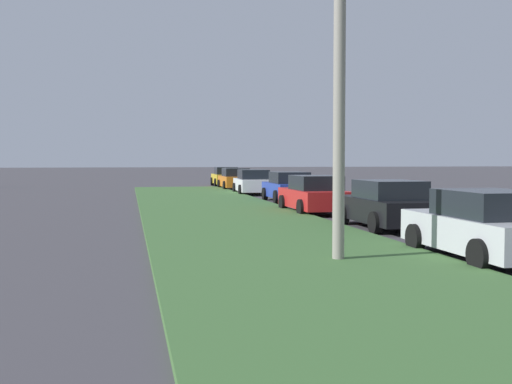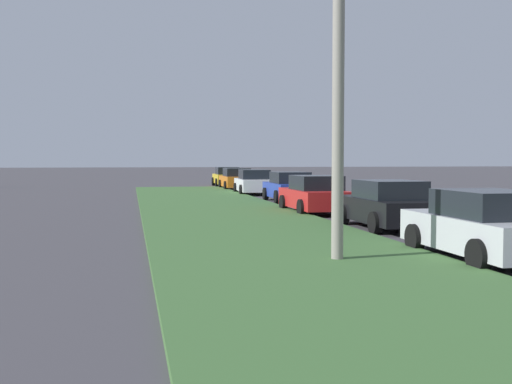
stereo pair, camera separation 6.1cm
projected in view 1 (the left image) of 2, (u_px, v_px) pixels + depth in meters
The scene contains 9 objects.
grass_median at pixel (269, 242), 15.89m from camera, with size 60.00×6.00×0.12m, color #3D6633.
parked_car_silver at pixel (486, 226), 13.30m from camera, with size 4.31×2.03×1.47m.
parked_car_black at pixel (387, 205), 19.34m from camera, with size 4.30×2.02×1.47m.
parked_car_red at pixel (314, 195), 24.75m from camera, with size 4.32×2.07×1.47m.
parked_car_blue at pixel (289, 187), 31.40m from camera, with size 4.31×2.05×1.47m.
parked_car_white at pixel (253, 182), 37.66m from camera, with size 4.37×2.16×1.47m.
parked_car_orange at pixel (235, 179), 43.55m from camera, with size 4.31×2.04×1.47m.
parked_car_yellow at pixel (226, 177), 48.95m from camera, with size 4.35×2.11×1.47m.
streetlight at pixel (356, 44), 12.67m from camera, with size 0.48×2.88×7.50m.
Camera 1 is at (-5.44, 10.57, 2.13)m, focal length 44.87 mm.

